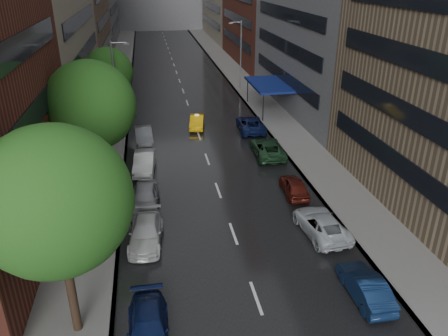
# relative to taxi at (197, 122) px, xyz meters

# --- Properties ---
(road) EXTENTS (14.00, 140.00, 0.01)m
(road) POSITION_rel_taxi_xyz_m (-0.11, 19.49, -0.65)
(road) COLOR black
(road) RESTS_ON ground
(sidewalk_left) EXTENTS (4.00, 140.00, 0.15)m
(sidewalk_left) POSITION_rel_taxi_xyz_m (-9.11, 19.49, -0.58)
(sidewalk_left) COLOR gray
(sidewalk_left) RESTS_ON ground
(sidewalk_right) EXTENTS (4.00, 140.00, 0.15)m
(sidewalk_right) POSITION_rel_taxi_xyz_m (8.89, 19.49, -0.58)
(sidewalk_right) COLOR gray
(sidewalk_right) RESTS_ON ground
(tree_near) EXTENTS (6.24, 6.24, 9.94)m
(tree_near) POSITION_rel_taxi_xyz_m (-8.71, -27.24, 6.15)
(tree_near) COLOR #382619
(tree_near) RESTS_ON ground
(tree_mid) EXTENTS (6.18, 6.18, 9.84)m
(tree_mid) POSITION_rel_taxi_xyz_m (-8.71, -13.50, 6.08)
(tree_mid) COLOR #382619
(tree_mid) RESTS_ON ground
(tree_far) EXTENTS (5.07, 5.07, 8.07)m
(tree_far) POSITION_rel_taxi_xyz_m (-8.71, 2.92, 4.86)
(tree_far) COLOR #382619
(tree_far) RESTS_ON ground
(taxi) EXTENTS (2.04, 4.17, 1.32)m
(taxi) POSITION_rel_taxi_xyz_m (0.00, 0.00, 0.00)
(taxi) COLOR yellow
(taxi) RESTS_ON ground
(parked_cars_left) EXTENTS (2.35, 29.34, 1.56)m
(parked_cars_left) POSITION_rel_taxi_xyz_m (-5.51, -16.00, 0.07)
(parked_cars_left) COLOR #0E1943
(parked_cars_left) RESTS_ON ground
(parked_cars_right) EXTENTS (2.80, 30.23, 1.49)m
(parked_cars_right) POSITION_rel_taxi_xyz_m (5.29, -12.57, 0.06)
(parked_cars_right) COLOR #0E2144
(parked_cars_right) RESTS_ON ground
(street_lamp_left) EXTENTS (1.74, 0.22, 9.00)m
(street_lamp_left) POSITION_rel_taxi_xyz_m (-7.83, -0.51, 4.23)
(street_lamp_left) COLOR gray
(street_lamp_left) RESTS_ON sidewalk_left
(street_lamp_right) EXTENTS (1.74, 0.22, 9.00)m
(street_lamp_right) POSITION_rel_taxi_xyz_m (7.61, 14.49, 4.23)
(street_lamp_right) COLOR gray
(street_lamp_right) RESTS_ON sidewalk_right
(awning) EXTENTS (4.00, 8.00, 3.12)m
(awning) POSITION_rel_taxi_xyz_m (8.87, 4.49, 2.48)
(awning) COLOR navy
(awning) RESTS_ON sidewalk_right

